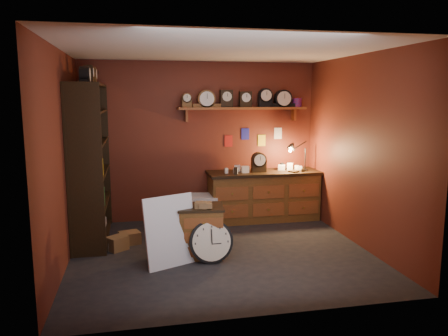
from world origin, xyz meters
TOP-DOWN VIEW (x-y plane):
  - floor at (0.00, 0.00)m, footprint 4.00×4.00m
  - room_shell at (0.04, 0.11)m, footprint 4.02×3.62m
  - shelving_unit at (-1.79, 0.98)m, footprint 0.47×1.60m
  - workbench at (1.04, 1.47)m, footprint 1.92×0.66m
  - low_cabinet at (-0.29, -0.05)m, footprint 0.65×0.57m
  - big_round_clock at (-0.19, -0.32)m, footprint 0.56×0.18m
  - white_panel at (-0.71, -0.30)m, footprint 0.71×0.45m
  - mini_fridge at (-0.03, 1.39)m, footprint 0.54×0.56m
  - floor_box_a at (-1.23, 0.64)m, footprint 0.34×0.31m
  - floor_box_b at (-1.41, 0.45)m, footprint 0.21×0.25m
  - floor_box_c at (-1.40, 0.40)m, footprint 0.33×0.33m

SIDE VIEW (x-z plane):
  - floor at x=0.00m, z-range 0.00..0.00m
  - white_panel at x=-0.71m, z-range -0.45..0.45m
  - floor_box_b at x=-1.41m, z-range 0.00..0.12m
  - floor_box_a at x=-1.23m, z-range 0.00..0.17m
  - floor_box_c at x=-1.40m, z-range 0.00..0.19m
  - mini_fridge at x=-0.03m, z-range 0.00..0.49m
  - big_round_clock at x=-0.19m, z-range -0.01..0.56m
  - low_cabinet at x=-0.29m, z-range -0.01..0.76m
  - workbench at x=1.04m, z-range -0.21..1.15m
  - shelving_unit at x=-1.79m, z-range -0.03..2.54m
  - room_shell at x=0.04m, z-range 0.37..3.08m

